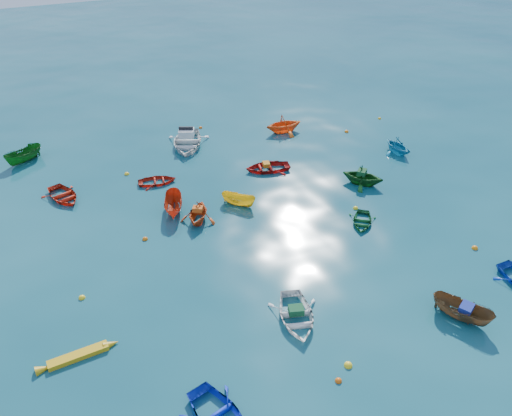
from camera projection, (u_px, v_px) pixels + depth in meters
name	position (u px, v px, depth m)	size (l,w,h in m)	color
ground	(295.00, 257.00, 28.40)	(160.00, 160.00, 0.00)	#0A3C4B
dinghy_white_near	(296.00, 320.00, 24.32)	(2.48, 3.46, 0.72)	white
sampan_brown_mid	(460.00, 318.00, 24.40)	(1.12, 2.96, 1.15)	brown
dinghy_orange_w	(199.00, 221.00, 31.45)	(2.27, 2.64, 1.39)	#BB3D11
sampan_yellow_mid	(239.00, 205.00, 33.00)	(0.91, 2.42, 0.94)	yellow
dinghy_green_e	(362.00, 223.00, 31.21)	(1.76, 2.46, 0.51)	#135524
dinghy_cyan_se	(396.00, 152.00, 39.38)	(2.25, 2.61, 1.37)	teal
dinghy_red_nw	(158.00, 183.00, 35.37)	(1.90, 2.66, 0.55)	#B81F0F
sampan_orange_n	(174.00, 211.00, 32.34)	(1.15, 3.04, 1.18)	red
dinghy_green_n	(362.00, 184.00, 35.26)	(2.46, 2.85, 1.50)	#124D17
dinghy_red_ne	(267.00, 170.00, 36.98)	(2.36, 3.30, 0.68)	#A9110E
dinghy_red_far	(64.00, 198.00, 33.65)	(2.29, 3.20, 0.66)	#B7230F
dinghy_orange_far	(284.00, 132.00, 42.62)	(2.72, 3.15, 1.66)	#F25C16
sampan_green_far	(26.00, 162.00, 38.09)	(1.17, 3.11, 1.20)	#135516
kayak_yellow	(79.00, 357.00, 22.38)	(0.48, 3.35, 0.32)	gold
motorboat_white	(187.00, 146.00, 40.34)	(3.42, 4.78, 1.59)	silver
tarp_green_a	(296.00, 310.00, 24.11)	(0.73, 0.55, 0.35)	#134D28
tarp_blue_a	(466.00, 308.00, 23.91)	(0.74, 0.56, 0.36)	navy
tarp_orange_a	(198.00, 209.00, 31.03)	(0.61, 0.46, 0.30)	#DC5816
tarp_green_b	(362.00, 172.00, 34.79)	(0.74, 0.56, 0.36)	#11441D
tarp_orange_b	(266.00, 164.00, 36.69)	(0.63, 0.48, 0.31)	orange
buoy_or_a	(338.00, 381.00, 21.32)	(0.31, 0.31, 0.31)	#DD560C
buoy_ye_a	(348.00, 366.00, 22.00)	(0.38, 0.38, 0.38)	yellow
buoy_or_b	(475.00, 249.00, 29.04)	(0.36, 0.36, 0.36)	orange
buoy_ye_b	(82.00, 298.00, 25.57)	(0.34, 0.34, 0.34)	yellow
buoy_or_c	(145.00, 239.00, 29.78)	(0.34, 0.34, 0.34)	#D4600B
buoy_ye_c	(355.00, 209.00, 32.60)	(0.34, 0.34, 0.34)	yellow
buoy_or_d	(346.00, 132.00, 42.62)	(0.35, 0.35, 0.35)	orange
buoy_ye_d	(127.00, 174.00, 36.43)	(0.36, 0.36, 0.36)	yellow
buoy_or_e	(201.00, 128.00, 43.31)	(0.30, 0.30, 0.30)	#EA5F0C
buoy_ye_e	(379.00, 119.00, 45.00)	(0.29, 0.29, 0.29)	gold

